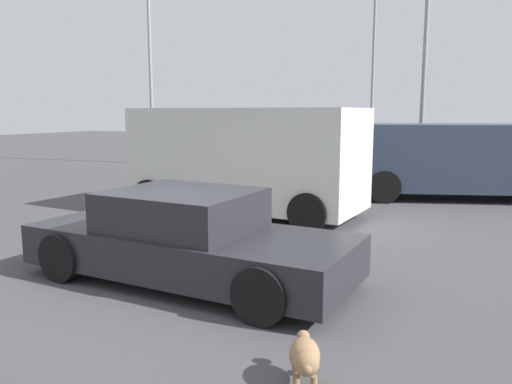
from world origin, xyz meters
The scene contains 9 objects.
ground_plane centered at (0.00, 0.00, 0.00)m, with size 80.00×80.00×0.00m, color #424244.
sedan_foreground centered at (-0.09, 0.14, 0.55)m, with size 4.41×1.95×1.20m.
dog centered at (2.23, -1.68, 0.26)m, with size 0.41×0.65×0.42m.
van_white centered at (-1.38, 4.35, 1.23)m, with size 5.03×2.39×2.29m.
suv_dark centered at (2.50, 8.59, 1.05)m, with size 5.37×3.55×1.90m.
pedestrian centered at (-0.14, 6.56, 1.01)m, with size 0.33×0.56×1.69m.
light_post_near centered at (1.23, 11.37, 4.62)m, with size 0.44×0.44×6.87m.
light_post_mid centered at (-2.15, 19.05, 5.17)m, with size 0.44×0.44×7.85m.
light_post_far centered at (-10.02, 12.42, 5.09)m, with size 0.44×0.44×7.70m.
Camera 1 is at (3.54, -5.27, 2.21)m, focal length 35.43 mm.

